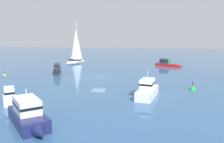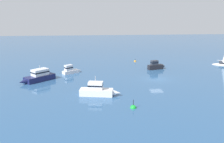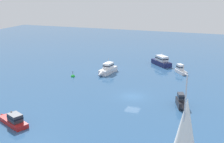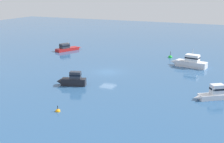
# 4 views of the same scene
# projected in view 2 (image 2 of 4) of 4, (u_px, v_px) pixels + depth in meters

# --- Properties ---
(ground_plane) EXTENTS (160.00, 160.00, 0.00)m
(ground_plane) POSITION_uv_depth(u_px,v_px,m) (157.00, 79.00, 55.53)
(ground_plane) COLOR #2D5684
(powerboat) EXTENTS (2.76, 6.89, 3.33)m
(powerboat) POSITION_uv_depth(u_px,v_px,m) (98.00, 90.00, 45.44)
(powerboat) COLOR white
(powerboat) RESTS_ON ground
(cabin_cruiser) EXTENTS (2.34, 4.51, 2.10)m
(cabin_cruiser) POSITION_uv_depth(u_px,v_px,m) (156.00, 66.00, 63.74)
(cabin_cruiser) COLOR black
(cabin_cruiser) RESTS_ON ground
(cabin_cruiser_1) EXTENTS (3.39, 4.24, 1.93)m
(cabin_cruiser_1) POSITION_uv_depth(u_px,v_px,m) (70.00, 70.00, 59.90)
(cabin_cruiser_1) COLOR white
(cabin_cruiser_1) RESTS_ON ground
(motor_cruiser_1) EXTENTS (6.25, 6.56, 3.12)m
(motor_cruiser_1) POSITION_uv_depth(u_px,v_px,m) (39.00, 76.00, 54.02)
(motor_cruiser_1) COLOR #191E4C
(motor_cruiser_1) RESTS_ON ground
(channel_buoy) EXTENTS (0.60, 0.60, 1.01)m
(channel_buoy) POSITION_uv_depth(u_px,v_px,m) (135.00, 61.00, 72.38)
(channel_buoy) COLOR orange
(channel_buoy) RESTS_ON ground
(mooring_buoy) EXTENTS (0.90, 0.90, 1.70)m
(mooring_buoy) POSITION_uv_depth(u_px,v_px,m) (133.00, 108.00, 40.19)
(mooring_buoy) COLOR green
(mooring_buoy) RESTS_ON ground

